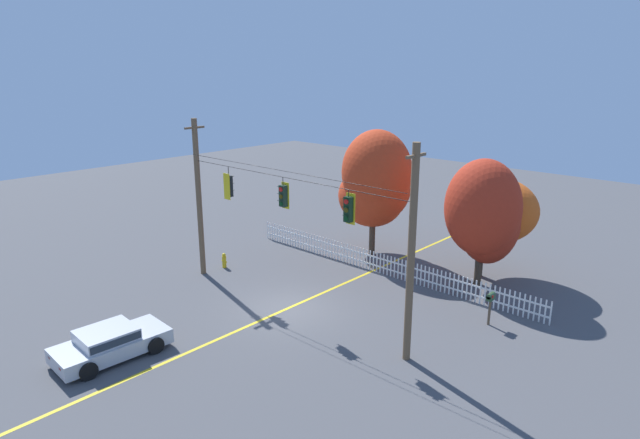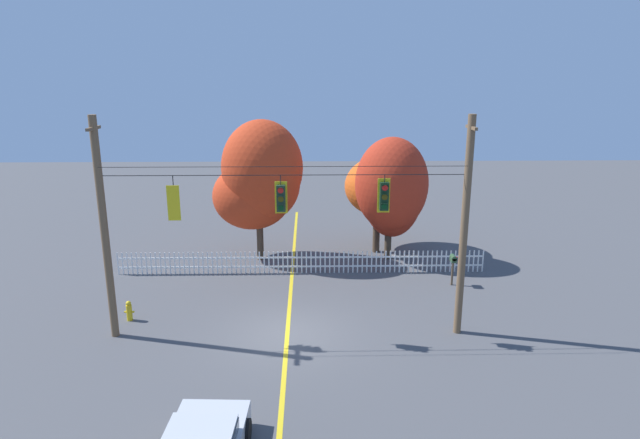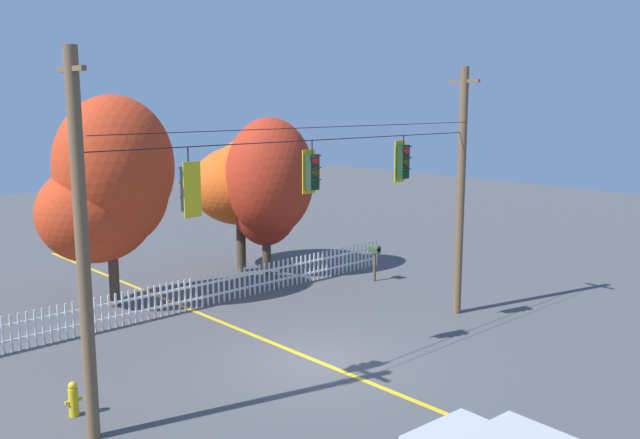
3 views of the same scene
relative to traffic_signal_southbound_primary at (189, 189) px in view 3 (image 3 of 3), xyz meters
The scene contains 12 objects.
ground 6.29m from the traffic_signal_southbound_primary, ahead, with size 80.00×80.00×0.00m, color #4C4C4F.
lane_centerline_stripe 6.29m from the traffic_signal_southbound_primary, ahead, with size 0.16×36.00×0.01m, color gold.
signal_support_span 3.91m from the traffic_signal_southbound_primary, ahead, with size 12.86×1.10×7.98m.
traffic_signal_southbound_primary is the anchor object (origin of this frame).
traffic_signal_northbound_secondary 3.66m from the traffic_signal_southbound_primary, ahead, with size 0.43×0.38×1.38m.
traffic_signal_westbound_side 7.23m from the traffic_signal_southbound_primary, ahead, with size 0.43×0.38×1.37m.
white_picket_fence 8.81m from the traffic_signal_southbound_primary, 55.79° to the left, with size 17.50×0.06×1.09m.
autumn_maple_near_fence 8.77m from the traffic_signal_southbound_primary, 75.56° to the left, with size 4.59×3.73×7.14m.
autumn_maple_mid 12.95m from the traffic_signal_southbound_primary, 48.43° to the left, with size 4.19×4.04×5.46m.
autumn_oak_far_east 12.18m from the traffic_signal_southbound_primary, 43.40° to the left, with size 3.64×3.63×6.30m.
fire_hydrant 5.35m from the traffic_signal_southbound_primary, 151.75° to the left, with size 0.38×0.22×0.80m.
roadside_mailbox 12.61m from the traffic_signal_southbound_primary, 22.62° to the left, with size 0.25×0.44×1.43m.
Camera 3 is at (-11.86, -12.98, 6.95)m, focal length 38.52 mm.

